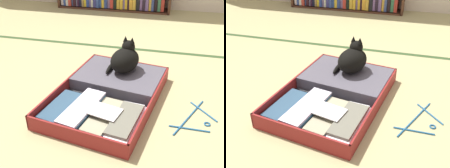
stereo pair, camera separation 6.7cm
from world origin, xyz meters
TOP-DOWN VIEW (x-y plane):
  - ground_plane at (0.00, 0.00)m, footprint 10.00×10.00m
  - tatami_border at (0.00, 0.91)m, footprint 4.80×0.05m
  - open_suitcase at (-0.07, 0.02)m, footprint 0.80×1.04m
  - black_cat at (-0.01, 0.26)m, footprint 0.27×0.31m
  - clothes_hanger at (0.52, -0.11)m, footprint 0.30×0.41m

SIDE VIEW (x-z plane):
  - ground_plane at x=0.00m, z-range 0.00..0.00m
  - tatami_border at x=0.00m, z-range 0.00..0.00m
  - clothes_hanger at x=0.52m, z-range 0.00..0.01m
  - open_suitcase at x=-0.07m, z-range -0.01..0.10m
  - black_cat at x=-0.01m, z-range 0.07..0.33m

